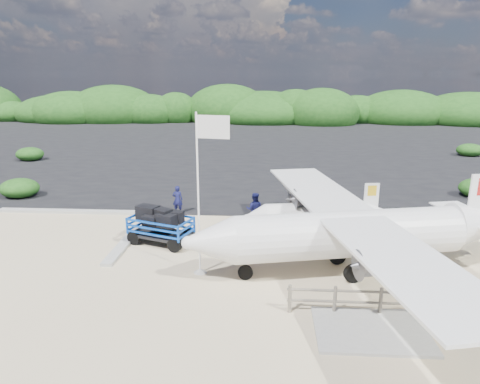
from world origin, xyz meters
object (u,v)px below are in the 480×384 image
(baggage_cart, at_px, (162,243))
(signboard, at_px, (254,252))
(crew_a, at_px, (178,200))
(aircraft_large, at_px, (361,156))
(crew_b, at_px, (254,210))
(flagpole, at_px, (200,272))
(aircraft_small, at_px, (163,145))

(baggage_cart, xyz_separation_m, signboard, (4.41, -0.69, 0.00))
(crew_a, relative_size, aircraft_large, 0.10)
(baggage_cart, bearing_deg, crew_b, 52.04)
(flagpole, bearing_deg, baggage_cart, 128.17)
(flagpole, xyz_separation_m, crew_a, (-2.48, 7.55, 0.82))
(flagpole, bearing_deg, aircraft_small, 106.26)
(crew_a, bearing_deg, flagpole, 110.49)
(crew_b, distance_m, aircraft_large, 23.13)
(signboard, distance_m, crew_b, 3.53)
(baggage_cart, distance_m, signboard, 4.46)
(crew_a, bearing_deg, baggage_cart, 94.37)
(aircraft_large, bearing_deg, signboard, 55.95)
(flagpole, distance_m, aircraft_small, 33.03)
(baggage_cart, height_order, flagpole, flagpole)
(aircraft_large, bearing_deg, crew_a, 40.81)
(flagpole, bearing_deg, crew_a, 108.21)
(signboard, bearing_deg, aircraft_large, 55.39)
(flagpole, xyz_separation_m, aircraft_large, (11.87, 26.56, 0.00))
(aircraft_large, bearing_deg, flagpole, 53.79)
(crew_a, bearing_deg, aircraft_large, -124.77)
(aircraft_large, relative_size, aircraft_small, 2.29)
(crew_a, height_order, aircraft_large, aircraft_large)
(crew_a, height_order, crew_b, crew_b)
(baggage_cart, distance_m, crew_b, 5.19)
(crew_b, relative_size, aircraft_large, 0.11)
(flagpole, bearing_deg, crew_b, 70.47)
(baggage_cart, bearing_deg, aircraft_small, 123.47)
(flagpole, relative_size, aircraft_small, 0.89)
(crew_b, bearing_deg, signboard, 96.32)
(flagpole, relative_size, signboard, 3.46)
(flagpole, xyz_separation_m, aircraft_small, (-9.25, 31.71, 0.00))
(baggage_cart, relative_size, aircraft_large, 0.19)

